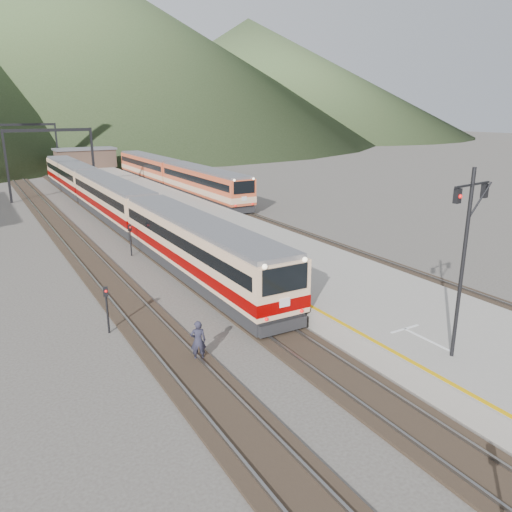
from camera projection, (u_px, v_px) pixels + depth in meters
ground at (498, 486)px, 13.80m from camera, size 400.00×400.00×0.00m
track_main at (114, 219)px, 46.98m from camera, size 2.60×200.00×0.23m
track_far at (58, 225)px, 44.57m from camera, size 2.60×200.00×0.23m
track_second at (224, 208)px, 52.51m from camera, size 2.60×200.00×0.23m
platform at (178, 213)px, 47.89m from camera, size 8.00×100.00×1.00m
gantry_near at (50, 150)px, 56.49m from camera, size 9.55×0.25×8.00m
gantry_far at (25, 139)px, 77.24m from camera, size 9.55×0.25×8.00m
station_shed at (85, 158)px, 80.50m from camera, size 9.40×4.40×3.10m
hill_b at (58, 41)px, 208.52m from camera, size 220.00×220.00×75.00m
hill_c at (248, 76)px, 233.97m from camera, size 160.00×160.00×50.00m
main_train at (112, 199)px, 46.60m from camera, size 2.86×58.75×3.49m
second_train at (173, 175)px, 63.89m from camera, size 2.77×37.73×3.38m
signal_mast at (465, 246)px, 17.79m from camera, size 2.19×0.48×7.13m
short_signal_b at (130, 236)px, 35.12m from camera, size 0.26×0.23×2.27m
short_signal_c at (107, 304)px, 22.86m from camera, size 0.25×0.21×2.27m
worker at (198, 341)px, 20.48m from camera, size 0.75×0.62×1.77m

